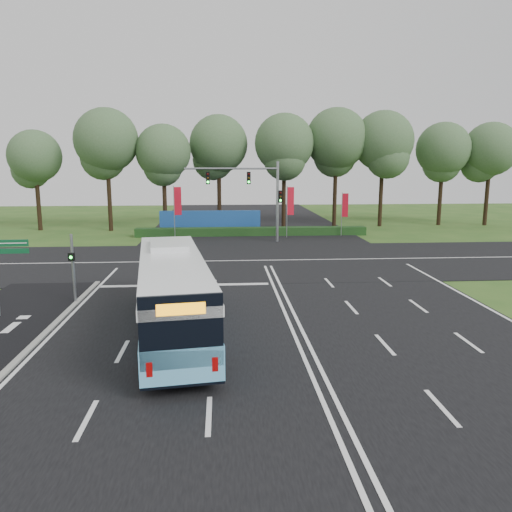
# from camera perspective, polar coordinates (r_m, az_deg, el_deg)

# --- Properties ---
(ground) EXTENTS (120.00, 120.00, 0.00)m
(ground) POSITION_cam_1_polar(r_m,az_deg,el_deg) (23.93, 3.12, -6.14)
(ground) COLOR #2B521B
(ground) RESTS_ON ground
(road_main) EXTENTS (20.00, 120.00, 0.04)m
(road_main) POSITION_cam_1_polar(r_m,az_deg,el_deg) (23.93, 3.13, -6.09)
(road_main) COLOR black
(road_main) RESTS_ON ground
(road_cross) EXTENTS (120.00, 14.00, 0.05)m
(road_cross) POSITION_cam_1_polar(r_m,az_deg,el_deg) (35.53, 0.75, -0.53)
(road_cross) COLOR black
(road_cross) RESTS_ON ground
(kerb_strip) EXTENTS (0.25, 18.00, 0.12)m
(kerb_strip) POSITION_cam_1_polar(r_m,az_deg,el_deg) (22.10, -23.07, -8.28)
(kerb_strip) COLOR gray
(kerb_strip) RESTS_ON ground
(city_bus) EXTENTS (4.13, 12.20, 3.43)m
(city_bus) POSITION_cam_1_polar(r_m,az_deg,el_deg) (20.40, -9.53, -4.20)
(city_bus) COLOR #68C3F2
(city_bus) RESTS_ON ground
(pedestrian_signal) EXTENTS (0.32, 0.42, 3.47)m
(pedestrian_signal) POSITION_cam_1_polar(r_m,az_deg,el_deg) (26.08, -20.20, -1.09)
(pedestrian_signal) COLOR gray
(pedestrian_signal) RESTS_ON ground
(street_sign) EXTENTS (1.60, 0.14, 4.10)m
(street_sign) POSITION_cam_1_polar(r_m,az_deg,el_deg) (24.94, -27.04, -0.52)
(street_sign) COLOR gray
(street_sign) RESTS_ON ground
(banner_flag_left) EXTENTS (0.71, 0.15, 4.82)m
(banner_flag_left) POSITION_cam_1_polar(r_m,az_deg,el_deg) (46.59, -9.04, 5.86)
(banner_flag_left) COLOR gray
(banner_flag_left) RESTS_ON ground
(banner_flag_mid) EXTENTS (0.70, 0.20, 4.80)m
(banner_flag_mid) POSITION_cam_1_polar(r_m,az_deg,el_deg) (46.27, 3.86, 5.92)
(banner_flag_mid) COLOR gray
(banner_flag_mid) RESTS_ON ground
(banner_flag_right) EXTENTS (0.60, 0.19, 4.15)m
(banner_flag_right) POSITION_cam_1_polar(r_m,az_deg,el_deg) (47.95, 10.06, 5.47)
(banner_flag_right) COLOR gray
(banner_flag_right) RESTS_ON ground
(traffic_light_gantry) EXTENTS (8.41, 0.28, 7.00)m
(traffic_light_gantry) POSITION_cam_1_polar(r_m,az_deg,el_deg) (43.40, 0.11, 7.68)
(traffic_light_gantry) COLOR gray
(traffic_light_gantry) RESTS_ON ground
(hedge) EXTENTS (22.00, 1.20, 0.80)m
(hedge) POSITION_cam_1_polar(r_m,az_deg,el_deg) (47.77, -0.49, 2.81)
(hedge) COLOR #133613
(hedge) RESTS_ON ground
(blue_hoarding) EXTENTS (10.00, 0.30, 2.20)m
(blue_hoarding) POSITION_cam_1_polar(r_m,az_deg,el_deg) (50.08, -5.25, 3.94)
(blue_hoarding) COLOR #1B4A94
(blue_hoarding) RESTS_ON ground
(eucalyptus_row) EXTENTS (53.74, 8.93, 12.68)m
(eucalyptus_row) POSITION_cam_1_polar(r_m,az_deg,el_deg) (53.79, 3.39, 12.53)
(eucalyptus_row) COLOR black
(eucalyptus_row) RESTS_ON ground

